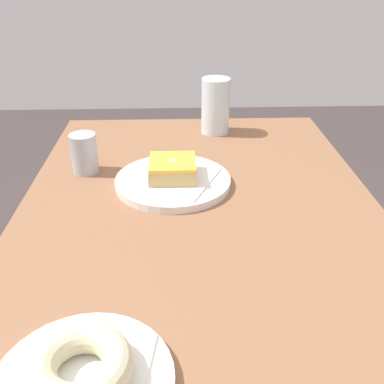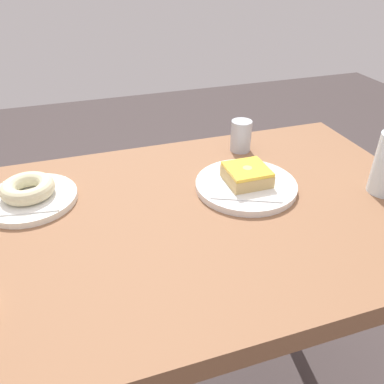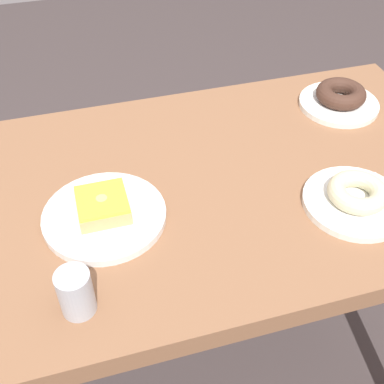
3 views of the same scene
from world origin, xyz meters
The scene contains 9 objects.
table centered at (0.00, 0.00, 0.67)m, with size 1.20×0.67×0.75m.
plate_sugar_ring centered at (0.26, -0.15, 0.76)m, with size 0.20×0.20×0.01m, color white.
napkin_sugar_ring centered at (0.26, -0.15, 0.77)m, with size 0.14×0.14×0.00m, color white.
donut_sugar_ring centered at (0.26, -0.15, 0.79)m, with size 0.11×0.11×0.03m, color beige.
plate_glazed_square centered at (-0.21, -0.05, 0.76)m, with size 0.23×0.23×0.02m, color white.
napkin_glazed_square centered at (-0.21, -0.05, 0.77)m, with size 0.15×0.15×0.00m, color white.
donut_glazed_square centered at (-0.21, -0.05, 0.79)m, with size 0.09×0.09×0.04m.
water_glass centered at (-0.50, 0.06, 0.82)m, with size 0.07×0.07×0.14m, color silver.
sugar_jar centered at (-0.28, -0.23, 0.79)m, with size 0.05×0.05×0.08m, color #AFB5BE.
Camera 1 is at (0.58, -0.04, 1.17)m, focal length 41.48 mm.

